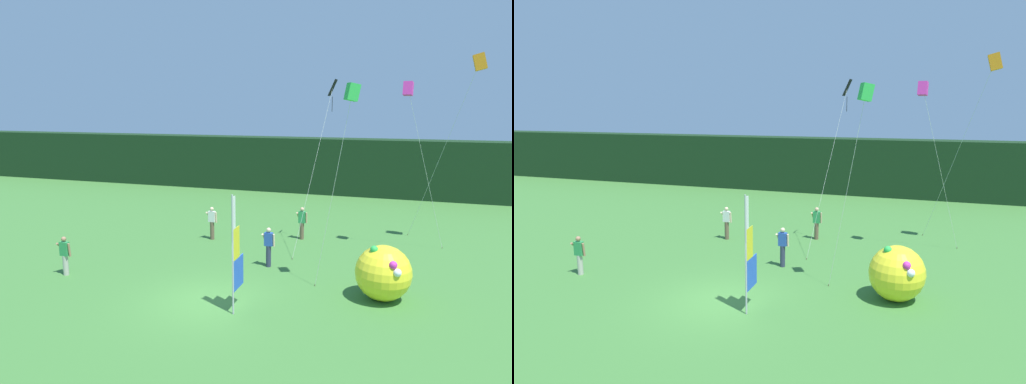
% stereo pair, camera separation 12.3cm
% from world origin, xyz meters
% --- Properties ---
extents(ground_plane, '(120.00, 120.00, 0.00)m').
position_xyz_m(ground_plane, '(0.00, 0.00, 0.00)').
color(ground_plane, '#3D7533').
extents(distant_treeline, '(80.00, 2.40, 4.36)m').
position_xyz_m(distant_treeline, '(0.00, 22.45, 2.18)').
color(distant_treeline, black).
rests_on(distant_treeline, ground).
extents(banner_flag, '(0.06, 1.03, 4.07)m').
position_xyz_m(banner_flag, '(1.31, -0.36, 1.95)').
color(banner_flag, '#B7B7BC').
rests_on(banner_flag, ground).
extents(person_near_banner, '(0.55, 0.48, 1.70)m').
position_xyz_m(person_near_banner, '(1.55, 8.79, 0.91)').
color(person_near_banner, brown).
rests_on(person_near_banner, ground).
extents(person_mid_field, '(0.55, 0.48, 1.72)m').
position_xyz_m(person_mid_field, '(-2.90, 7.31, 0.92)').
color(person_mid_field, brown).
rests_on(person_mid_field, ground).
extents(person_far_left, '(0.55, 0.48, 1.74)m').
position_xyz_m(person_far_left, '(1.10, 4.20, 0.93)').
color(person_far_left, '#2D334C').
rests_on(person_far_left, ground).
extents(person_far_right, '(0.55, 0.48, 1.63)m').
position_xyz_m(person_far_right, '(-6.55, 0.64, 0.87)').
color(person_far_right, '#B7B2A3').
rests_on(person_far_right, ground).
extents(inflatable_balloon, '(2.00, 2.00, 2.05)m').
position_xyz_m(inflatable_balloon, '(5.98, 2.12, 1.01)').
color(inflatable_balloon, yellow).
rests_on(inflatable_balloon, ground).
extents(kite_orange_box_0, '(3.01, 1.83, 9.27)m').
position_xyz_m(kite_orange_box_0, '(9.47, 9.74, 8.81)').
color(kite_orange_box_0, brown).
rests_on(kite_orange_box_0, ground).
extents(kite_green_box_1, '(1.50, 0.58, 7.66)m').
position_xyz_m(kite_green_box_1, '(4.61, 2.48, 7.29)').
color(kite_green_box_1, brown).
rests_on(kite_green_box_1, ground).
extents(kite_magenta_box_2, '(2.26, 1.51, 7.96)m').
position_xyz_m(kite_magenta_box_2, '(6.45, 8.14, 7.59)').
color(kite_magenta_box_2, brown).
rests_on(kite_magenta_box_2, ground).
extents(kite_black_diamond_3, '(1.38, 3.10, 8.11)m').
position_xyz_m(kite_black_diamond_3, '(2.96, 8.06, 7.25)').
color(kite_black_diamond_3, brown).
rests_on(kite_black_diamond_3, ground).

